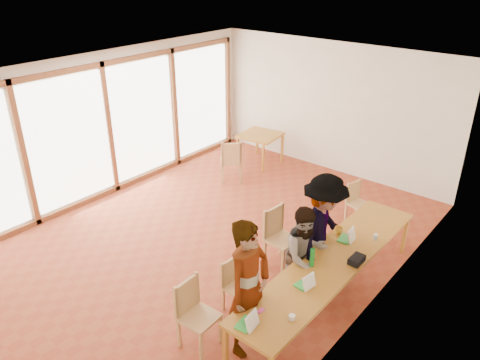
% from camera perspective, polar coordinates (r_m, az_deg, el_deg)
% --- Properties ---
extents(ground, '(8.00, 8.00, 0.00)m').
position_cam_1_polar(ground, '(8.68, -2.97, -6.87)').
color(ground, '#994125').
rests_on(ground, ground).
extents(wall_back, '(6.00, 0.10, 3.00)m').
position_cam_1_polar(wall_back, '(11.05, 11.11, 8.62)').
color(wall_back, '#F0E6CF').
rests_on(wall_back, ground).
extents(wall_right, '(0.10, 8.00, 3.00)m').
position_cam_1_polar(wall_right, '(6.53, 16.65, -4.62)').
color(wall_right, '#F0E6CF').
rests_on(wall_right, ground).
extents(window_wall, '(0.10, 8.00, 3.00)m').
position_cam_1_polar(window_wall, '(10.09, -15.77, 6.46)').
color(window_wall, white).
rests_on(window_wall, ground).
extents(ceiling, '(6.00, 8.00, 0.04)m').
position_cam_1_polar(ceiling, '(7.49, -3.50, 12.94)').
color(ceiling, white).
rests_on(ceiling, wall_back).
extents(communal_table, '(0.80, 4.00, 0.75)m').
position_cam_1_polar(communal_table, '(6.93, 11.17, -9.85)').
color(communal_table, '#C9872C').
rests_on(communal_table, ground).
extents(side_table, '(0.90, 0.90, 0.75)m').
position_cam_1_polar(side_table, '(11.41, 2.49, 5.22)').
color(side_table, '#C9872C').
rests_on(side_table, ground).
extents(chair_near, '(0.47, 0.47, 0.51)m').
position_cam_1_polar(chair_near, '(6.28, -5.78, -15.07)').
color(chair_near, tan).
rests_on(chair_near, ground).
extents(chair_mid, '(0.39, 0.39, 0.43)m').
position_cam_1_polar(chair_mid, '(6.84, -0.69, -11.99)').
color(chair_mid, tan).
rests_on(chair_mid, ground).
extents(chair_far, '(0.52, 0.52, 0.54)m').
position_cam_1_polar(chair_far, '(7.71, 4.63, -6.12)').
color(chair_far, tan).
rests_on(chair_far, ground).
extents(chair_empty, '(0.45, 0.45, 0.42)m').
position_cam_1_polar(chair_empty, '(9.22, 13.94, -2.07)').
color(chair_empty, tan).
rests_on(chair_empty, ground).
extents(chair_spare, '(0.65, 0.65, 0.53)m').
position_cam_1_polar(chair_spare, '(10.42, -1.06, 2.80)').
color(chair_spare, tan).
rests_on(chair_spare, ground).
extents(person_near, '(0.47, 0.70, 1.90)m').
position_cam_1_polar(person_near, '(5.96, 1.06, -13.05)').
color(person_near, gray).
rests_on(person_near, ground).
extents(person_mid, '(0.81, 0.91, 1.54)m').
position_cam_1_polar(person_mid, '(6.90, 7.91, -9.08)').
color(person_mid, gray).
rests_on(person_mid, ground).
extents(person_far, '(0.90, 1.31, 1.85)m').
position_cam_1_polar(person_far, '(7.18, 10.06, -6.20)').
color(person_far, gray).
rests_on(person_far, ground).
extents(laptop_near, '(0.24, 0.27, 0.21)m').
position_cam_1_polar(laptop_near, '(5.71, 1.10, -16.98)').
color(laptop_near, green).
rests_on(laptop_near, communal_table).
extents(laptop_mid, '(0.23, 0.26, 0.20)m').
position_cam_1_polar(laptop_mid, '(6.33, 8.10, -12.33)').
color(laptop_mid, green).
rests_on(laptop_mid, communal_table).
extents(laptop_far, '(0.24, 0.27, 0.21)m').
position_cam_1_polar(laptop_far, '(7.35, 13.07, -6.80)').
color(laptop_far, green).
rests_on(laptop_far, communal_table).
extents(yellow_mug, '(0.15, 0.15, 0.10)m').
position_cam_1_polar(yellow_mug, '(7.50, 11.94, -6.00)').
color(yellow_mug, gold).
rests_on(yellow_mug, communal_table).
extents(green_bottle, '(0.07, 0.07, 0.28)m').
position_cam_1_polar(green_bottle, '(6.65, 8.79, -9.33)').
color(green_bottle, '#15812B').
rests_on(green_bottle, communal_table).
extents(clear_glass, '(0.07, 0.07, 0.09)m').
position_cam_1_polar(clear_glass, '(7.48, 16.18, -6.69)').
color(clear_glass, silver).
rests_on(clear_glass, communal_table).
extents(condiment_cup, '(0.08, 0.08, 0.06)m').
position_cam_1_polar(condiment_cup, '(5.85, 6.35, -16.31)').
color(condiment_cup, white).
rests_on(condiment_cup, communal_table).
extents(pink_phone, '(0.05, 0.10, 0.01)m').
position_cam_1_polar(pink_phone, '(5.94, 2.55, -15.61)').
color(pink_phone, '#E23999').
rests_on(pink_phone, communal_table).
extents(black_pouch, '(0.16, 0.26, 0.09)m').
position_cam_1_polar(black_pouch, '(6.90, 14.04, -9.41)').
color(black_pouch, black).
rests_on(black_pouch, communal_table).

